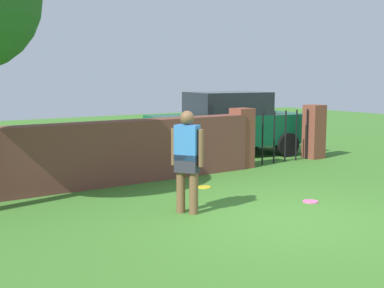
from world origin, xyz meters
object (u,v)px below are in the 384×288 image
at_px(frisbee_yellow, 204,187).
at_px(frisbee_pink, 310,202).
at_px(person, 187,157).
at_px(car, 227,124).

bearing_deg(frisbee_yellow, frisbee_pink, -67.23).
xyz_separation_m(person, frisbee_pink, (2.15, -0.61, -0.89)).
height_order(car, frisbee_yellow, car).
xyz_separation_m(car, frisbee_yellow, (-2.88, -2.92, -0.85)).
distance_m(car, frisbee_pink, 5.37).
distance_m(frisbee_pink, frisbee_yellow, 2.14).
relative_size(car, frisbee_pink, 16.29).
bearing_deg(car, frisbee_yellow, -126.43).
bearing_deg(frisbee_pink, car, 67.24).
bearing_deg(person, car, -77.52).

